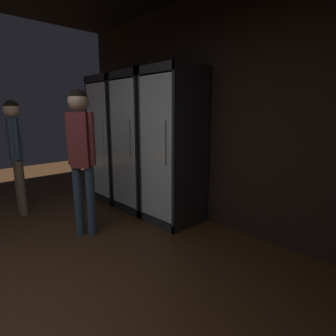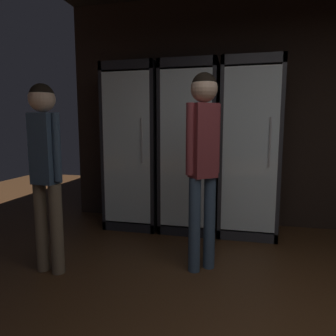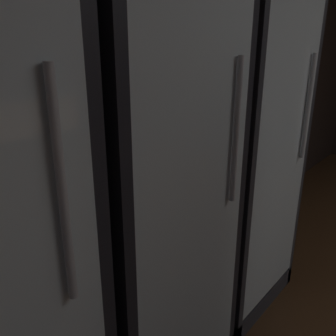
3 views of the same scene
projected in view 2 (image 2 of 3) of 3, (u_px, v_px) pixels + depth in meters
name	position (u px, v px, depth m)	size (l,w,h in m)	color
wall_back	(310.00, 112.00, 3.56)	(6.00, 0.06, 2.80)	black
cooler_far_left	(137.00, 149.00, 3.78)	(0.64, 0.65, 1.95)	black
cooler_left	(190.00, 150.00, 3.62)	(0.64, 0.65, 1.95)	black
cooler_center	(249.00, 151.00, 3.47)	(0.64, 0.65, 1.95)	#2B2B30
shopper_near	(203.00, 148.00, 2.50)	(0.26, 0.25, 1.66)	#384C66
shopper_far	(45.00, 159.00, 2.47)	(0.30, 0.21, 1.57)	#72604C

